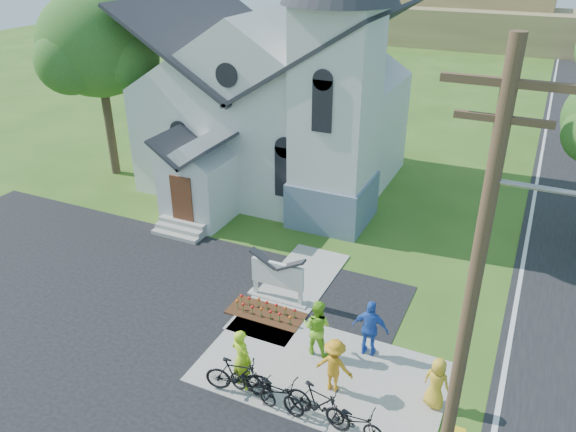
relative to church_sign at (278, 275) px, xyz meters
The scene contains 19 objects.
ground 3.57m from the church_sign, 69.44° to the right, with size 120.00×120.00×0.00m, color #335C1A.
parking_lot 7.86m from the church_sign, 138.12° to the right, with size 20.00×16.00×0.02m, color black.
sidewalk 3.95m from the church_sign, 45.00° to the right, with size 7.00×4.00×0.05m, color gray.
church 11.06m from the church_sign, 114.73° to the left, with size 12.35×12.00×13.00m.
church_sign is the anchor object (origin of this frame).
flower_bed 1.34m from the church_sign, 90.00° to the right, with size 2.60×1.10×0.07m, color #3C2510.
utility_pole 9.18m from the church_sign, 35.60° to the right, with size 3.45×0.28×10.00m.
tree_lot_corner 15.53m from the church_sign, 152.02° to the left, with size 5.60×5.60×9.15m.
distant_hills 53.34m from the church_sign, 85.10° to the left, with size 61.00×10.00×5.60m.
cyclist_0 4.23m from the church_sign, 77.46° to the right, with size 0.69×0.45×1.89m, color #BDF41C.
bike_0 4.65m from the church_sign, 72.53° to the right, with size 0.55×1.59×0.83m, color black.
cyclist_1 2.97m from the church_sign, 41.01° to the right, with size 0.88×0.68×1.81m, color #81CE26.
bike_1 4.52m from the church_sign, 77.95° to the right, with size 0.53×1.87×1.12m, color black.
cyclist_2 3.94m from the church_sign, 20.33° to the right, with size 1.09×0.45×1.85m, color blue.
bike_2 4.87m from the church_sign, 65.12° to the right, with size 0.67×1.93×1.02m, color black.
cyclist_3 4.55m from the church_sign, 44.30° to the right, with size 1.06×0.61×1.64m, color orange.
bike_3 5.52m from the church_sign, 53.10° to the right, with size 0.52×1.86×1.12m, color black.
cyclist_4 6.45m from the church_sign, 23.81° to the right, with size 0.74×0.48×1.52m, color gold.
bike_4 6.15m from the church_sign, 45.93° to the right, with size 0.56×1.60×0.84m, color black.
Camera 1 is at (5.86, -11.14, 11.35)m, focal length 35.00 mm.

